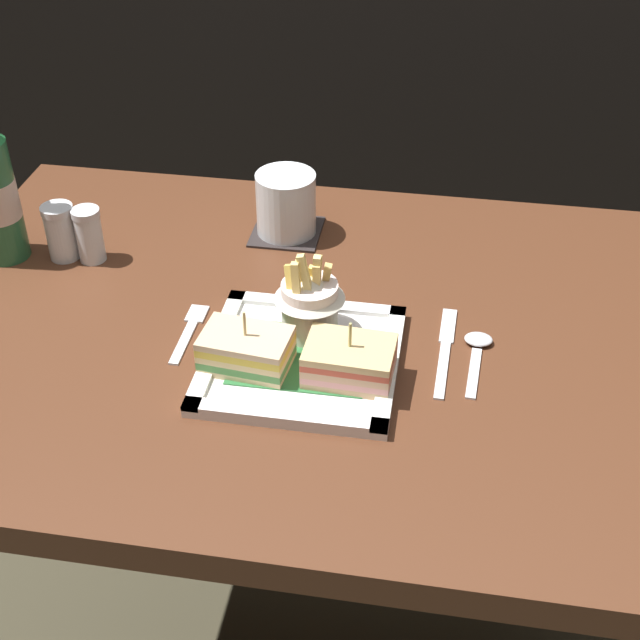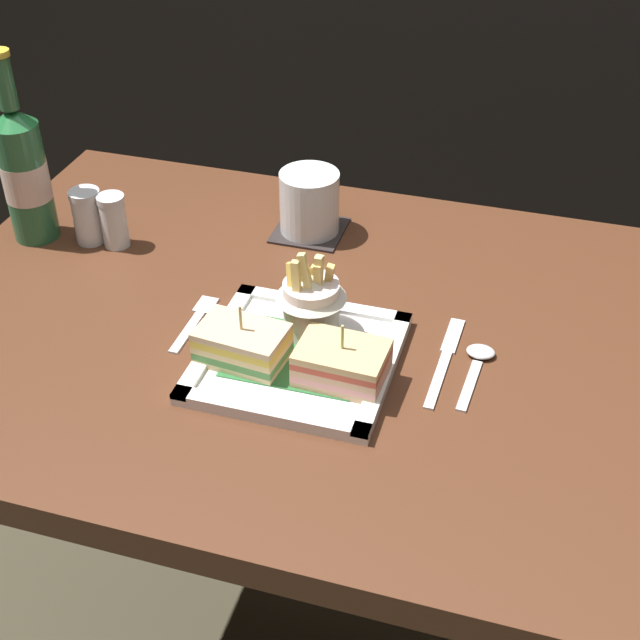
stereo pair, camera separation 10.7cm
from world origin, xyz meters
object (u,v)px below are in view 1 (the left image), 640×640
at_px(pepper_shaker, 90,238).
at_px(spoon, 477,347).
at_px(sandwich_half_left, 246,350).
at_px(fork, 190,330).
at_px(sandwich_half_right, 349,361).
at_px(square_plate, 302,359).
at_px(water_glass, 286,208).
at_px(knife, 445,347).
at_px(dining_table, 336,419).
at_px(salt_shaker, 62,235).
at_px(fries_cup, 310,299).

bearing_deg(pepper_shaker, spoon, -12.30).
height_order(sandwich_half_left, fork, sandwich_half_left).
bearing_deg(sandwich_half_right, spoon, 30.60).
height_order(square_plate, sandwich_half_right, sandwich_half_right).
xyz_separation_m(sandwich_half_left, water_glass, (-0.02, 0.32, 0.01)).
distance_m(sandwich_half_left, knife, 0.25).
bearing_deg(spoon, square_plate, -163.42).
relative_size(dining_table, sandwich_half_right, 10.66).
relative_size(square_plate, salt_shaker, 2.85).
distance_m(sandwich_half_left, salt_shaker, 0.37).
distance_m(fork, pepper_shaker, 0.23).
xyz_separation_m(sandwich_half_right, fries_cup, (-0.06, 0.07, 0.03)).
bearing_deg(dining_table, fries_cup, -140.41).
xyz_separation_m(water_glass, spoon, (0.28, -0.23, -0.04)).
distance_m(dining_table, pepper_shaker, 0.43).
bearing_deg(salt_shaker, knife, -12.64).
distance_m(fries_cup, pepper_shaker, 0.36).
relative_size(fries_cup, knife, 0.67).
height_order(water_glass, knife, water_glass).
distance_m(water_glass, salt_shaker, 0.32).
bearing_deg(dining_table, sandwich_half_left, -132.91).
xyz_separation_m(fork, spoon, (0.36, 0.02, 0.00)).
bearing_deg(knife, fries_cup, -177.18).
height_order(square_plate, knife, square_plate).
height_order(fork, knife, same).
distance_m(sandwich_half_left, fork, 0.12).
height_order(fries_cup, pepper_shaker, fries_cup).
relative_size(sandwich_half_right, knife, 0.59).
bearing_deg(fork, salt_shaker, 148.08).
bearing_deg(pepper_shaker, water_glass, 24.27).
bearing_deg(fries_cup, spoon, 3.36).
xyz_separation_m(dining_table, sandwich_half_left, (-0.09, -0.10, 0.19)).
height_order(sandwich_half_left, fries_cup, fries_cup).
distance_m(dining_table, water_glass, 0.32).
relative_size(square_plate, sandwich_half_left, 2.12).
bearing_deg(water_glass, fries_cup, -72.39).
height_order(fork, salt_shaker, salt_shaker).
height_order(sandwich_half_left, knife, sandwich_half_left).
bearing_deg(sandwich_half_left, fries_cup, 50.18).
height_order(sandwich_half_right, spoon, sandwich_half_right).
relative_size(sandwich_half_right, salt_shaker, 1.30).
height_order(fries_cup, water_glass, fries_cup).
bearing_deg(fork, square_plate, -15.27).
distance_m(water_glass, spoon, 0.37).
distance_m(sandwich_half_left, pepper_shaker, 0.34).
distance_m(dining_table, fries_cup, 0.22).
height_order(sandwich_half_right, salt_shaker, sandwich_half_right).
bearing_deg(fries_cup, salt_shaker, 160.88).
bearing_deg(square_plate, sandwich_half_left, -157.72).
bearing_deg(fries_cup, sandwich_half_right, -51.41).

